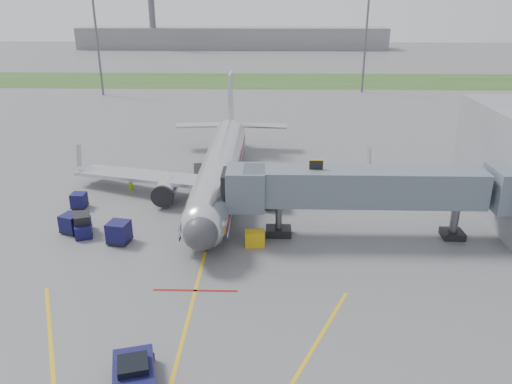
{
  "coord_description": "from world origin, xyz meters",
  "views": [
    {
      "loc": [
        5.16,
        -34.13,
        19.44
      ],
      "look_at": [
        3.99,
        7.06,
        3.2
      ],
      "focal_mm": 35.0,
      "sensor_mm": 36.0,
      "label": 1
    }
  ],
  "objects_px": {
    "airliner": "(220,168)",
    "baggage_tug": "(83,225)",
    "ramp_worker": "(131,185)",
    "pushback_tug": "(134,375)",
    "belt_loader": "(198,184)"
  },
  "relations": [
    {
      "from": "belt_loader",
      "to": "ramp_worker",
      "type": "distance_m",
      "value": 7.06
    },
    {
      "from": "baggage_tug",
      "to": "ramp_worker",
      "type": "distance_m",
      "value": 10.02
    },
    {
      "from": "baggage_tug",
      "to": "ramp_worker",
      "type": "relative_size",
      "value": 1.71
    },
    {
      "from": "airliner",
      "to": "pushback_tug",
      "type": "height_order",
      "value": "airliner"
    },
    {
      "from": "airliner",
      "to": "ramp_worker",
      "type": "distance_m",
      "value": 9.6
    },
    {
      "from": "airliner",
      "to": "baggage_tug",
      "type": "xyz_separation_m",
      "value": [
        -11.02,
        -10.54,
        -1.8
      ]
    },
    {
      "from": "belt_loader",
      "to": "baggage_tug",
      "type": "bearing_deg",
      "value": -126.91
    },
    {
      "from": "airliner",
      "to": "baggage_tug",
      "type": "height_order",
      "value": "airliner"
    },
    {
      "from": "pushback_tug",
      "to": "ramp_worker",
      "type": "bearing_deg",
      "value": 105.04
    },
    {
      "from": "baggage_tug",
      "to": "pushback_tug",
      "type": "bearing_deg",
      "value": -63.1
    },
    {
      "from": "pushback_tug",
      "to": "baggage_tug",
      "type": "height_order",
      "value": "baggage_tug"
    },
    {
      "from": "pushback_tug",
      "to": "airliner",
      "type": "bearing_deg",
      "value": 86.09
    },
    {
      "from": "belt_loader",
      "to": "ramp_worker",
      "type": "height_order",
      "value": "belt_loader"
    },
    {
      "from": "pushback_tug",
      "to": "belt_loader",
      "type": "height_order",
      "value": "belt_loader"
    },
    {
      "from": "airliner",
      "to": "pushback_tug",
      "type": "bearing_deg",
      "value": -93.91
    }
  ]
}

